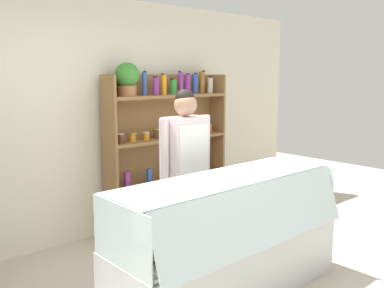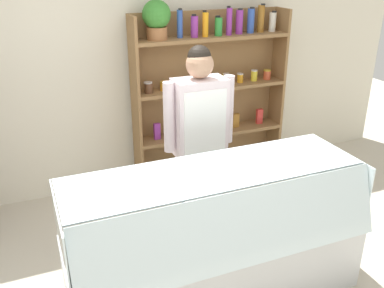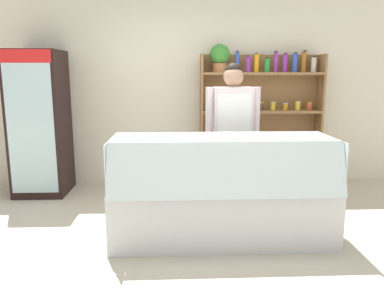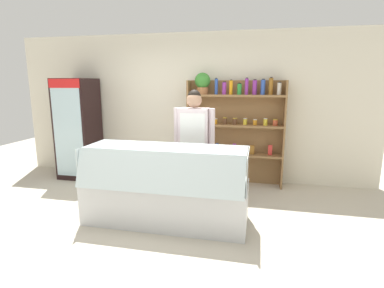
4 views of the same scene
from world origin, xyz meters
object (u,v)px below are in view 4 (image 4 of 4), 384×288
object	(u,v)px
shelving_unit	(231,122)
shop_clerk	(194,136)
drinks_fridge	(78,129)
deli_display_case	(166,199)

from	to	relation	value
shelving_unit	shop_clerk	distance (m)	1.09
drinks_fridge	shop_clerk	xyz separation A→B (m)	(2.44, -0.75, 0.08)
deli_display_case	shop_clerk	world-z (taller)	shop_clerk
shop_clerk	shelving_unit	bearing A→B (deg)	64.42
drinks_fridge	deli_display_case	size ratio (longest dim) A/B	0.90
drinks_fridge	shelving_unit	distance (m)	2.92
drinks_fridge	shop_clerk	world-z (taller)	drinks_fridge
shelving_unit	deli_display_case	world-z (taller)	shelving_unit
deli_display_case	shop_clerk	distance (m)	1.07
shelving_unit	shop_clerk	bearing A→B (deg)	-115.58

